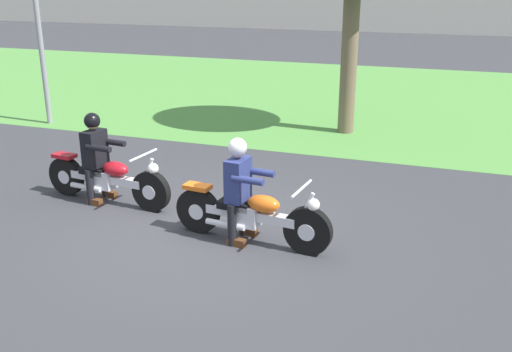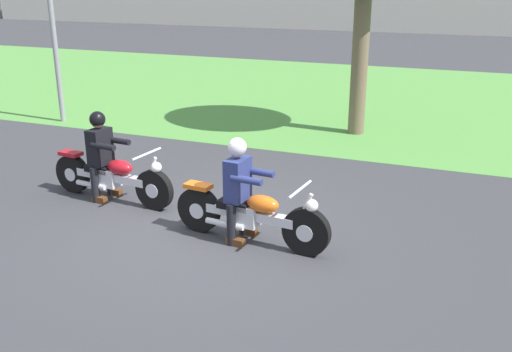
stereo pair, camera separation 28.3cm
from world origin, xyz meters
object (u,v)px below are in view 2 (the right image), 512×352
object	(u,v)px
motorcycle_lead	(251,215)
motorcycle_follow	(112,177)
rider_lead	(239,182)
rider_follow	(101,149)

from	to	relation	value
motorcycle_lead	motorcycle_follow	size ratio (longest dim) A/B	0.99
rider_lead	rider_follow	size ratio (longest dim) A/B	1.00
rider_lead	rider_follow	xyz separation A→B (m)	(-2.54, 0.58, -0.00)
motorcycle_lead	motorcycle_follow	bearing A→B (deg)	172.46
motorcycle_lead	rider_follow	xyz separation A→B (m)	(-2.71, 0.60, 0.42)
motorcycle_follow	rider_follow	xyz separation A→B (m)	(-0.17, 0.02, 0.43)
motorcycle_lead	rider_follow	bearing A→B (deg)	172.86
motorcycle_lead	motorcycle_follow	distance (m)	2.61
motorcycle_lead	rider_lead	size ratio (longest dim) A/B	1.57
rider_lead	rider_follow	distance (m)	2.61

